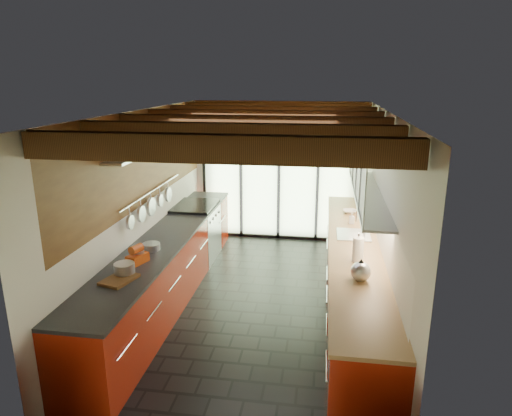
% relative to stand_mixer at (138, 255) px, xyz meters
% --- Properties ---
extents(ground, '(5.50, 5.50, 0.00)m').
position_rel_stand_mixer_xyz_m(ground, '(1.27, 0.97, -1.01)').
color(ground, black).
rests_on(ground, ground).
extents(room_shell, '(5.50, 5.50, 5.50)m').
position_rel_stand_mixer_xyz_m(room_shell, '(1.27, 0.97, 0.64)').
color(room_shell, silver).
rests_on(room_shell, ground).
extents(ceiling_beams, '(3.14, 5.06, 4.90)m').
position_rel_stand_mixer_xyz_m(ceiling_beams, '(1.27, 1.35, 1.45)').
color(ceiling_beams, '#593316').
rests_on(ceiling_beams, ground).
extents(glass_door, '(2.95, 0.10, 2.90)m').
position_rel_stand_mixer_xyz_m(glass_door, '(1.27, 3.66, 0.65)').
color(glass_door, '#C6EAAD').
rests_on(glass_door, ground).
extents(left_counter, '(0.68, 5.00, 0.92)m').
position_rel_stand_mixer_xyz_m(left_counter, '(-0.01, 0.97, -0.55)').
color(left_counter, '#981E0C').
rests_on(left_counter, ground).
extents(range_stove, '(0.66, 0.90, 0.97)m').
position_rel_stand_mixer_xyz_m(range_stove, '(-0.01, 2.42, -0.54)').
color(range_stove, silver).
rests_on(range_stove, ground).
extents(right_counter, '(0.68, 5.00, 0.92)m').
position_rel_stand_mixer_xyz_m(right_counter, '(2.54, 0.97, -0.55)').
color(right_counter, '#981E0C').
rests_on(right_counter, ground).
extents(sink_assembly, '(0.45, 0.52, 0.43)m').
position_rel_stand_mixer_xyz_m(sink_assembly, '(2.56, 1.37, -0.05)').
color(sink_assembly, silver).
rests_on(sink_assembly, right_counter).
extents(upper_cabinets_right, '(0.34, 3.00, 3.00)m').
position_rel_stand_mixer_xyz_m(upper_cabinets_right, '(2.70, 1.27, 0.84)').
color(upper_cabinets_right, silver).
rests_on(upper_cabinets_right, ground).
extents(left_wall_fixtures, '(0.28, 2.60, 0.96)m').
position_rel_stand_mixer_xyz_m(left_wall_fixtures, '(-0.20, 1.15, 0.83)').
color(left_wall_fixtures, silver).
rests_on(left_wall_fixtures, ground).
extents(stand_mixer, '(0.22, 0.29, 0.23)m').
position_rel_stand_mixer_xyz_m(stand_mixer, '(0.00, 0.00, 0.00)').
color(stand_mixer, '#CC4810').
rests_on(stand_mixer, left_counter).
extents(pot_large, '(0.27, 0.27, 0.14)m').
position_rel_stand_mixer_xyz_m(pot_large, '(0.00, -0.36, -0.02)').
color(pot_large, silver).
rests_on(pot_large, left_counter).
extents(pot_small, '(0.27, 0.27, 0.09)m').
position_rel_stand_mixer_xyz_m(pot_small, '(0.00, 0.42, -0.05)').
color(pot_small, silver).
rests_on(pot_small, left_counter).
extents(cutting_board, '(0.36, 0.44, 0.03)m').
position_rel_stand_mixer_xyz_m(cutting_board, '(0.00, -0.50, -0.07)').
color(cutting_board, brown).
rests_on(cutting_board, left_counter).
extents(kettle, '(0.28, 0.30, 0.25)m').
position_rel_stand_mixer_xyz_m(kettle, '(2.54, -0.09, 0.02)').
color(kettle, silver).
rests_on(kettle, right_counter).
extents(paper_towel, '(0.16, 0.16, 0.35)m').
position_rel_stand_mixer_xyz_m(paper_towel, '(2.54, 0.43, 0.06)').
color(paper_towel, white).
rests_on(paper_towel, right_counter).
extents(soap_bottle, '(0.08, 0.08, 0.17)m').
position_rel_stand_mixer_xyz_m(soap_bottle, '(2.54, 1.89, -0.01)').
color(soap_bottle, silver).
rests_on(soap_bottle, right_counter).
extents(bowl, '(0.24, 0.24, 0.05)m').
position_rel_stand_mixer_xyz_m(bowl, '(2.54, 2.45, -0.06)').
color(bowl, silver).
rests_on(bowl, right_counter).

